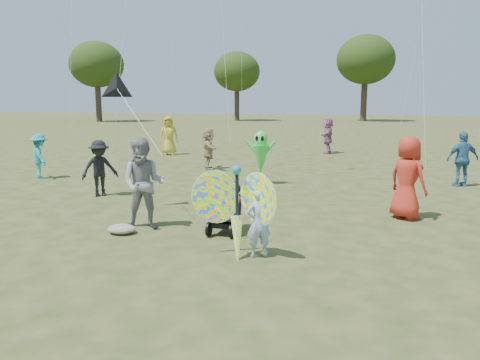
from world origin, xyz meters
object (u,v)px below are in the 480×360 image
adult_man (144,184)px  crowd_a (408,178)px  jogging_stroller (226,203)px  crowd_g (169,136)px  crowd_c (463,159)px  crowd_j (328,135)px  alien_kite (261,155)px  crowd_d (209,149)px  child_girl (259,223)px  crowd_i (40,156)px  crowd_b (100,168)px  butterfly_kite (237,211)px

adult_man → crowd_a: bearing=10.3°
jogging_stroller → crowd_g: bearing=120.4°
crowd_c → crowd_j: bearing=-79.3°
jogging_stroller → alien_kite: size_ratio=0.63×
crowd_d → crowd_g: 5.39m
crowd_c → crowd_g: crowd_g is taller
child_girl → crowd_d: (-4.21, 9.79, 0.20)m
child_girl → jogging_stroller: child_girl is taller
crowd_i → alien_kite: size_ratio=0.89×
crowd_a → jogging_stroller: size_ratio=1.74×
adult_man → jogging_stroller: adult_man is taller
crowd_a → crowd_j: 13.42m
crowd_b → jogging_stroller: size_ratio=1.46×
crowd_a → alien_kite: bearing=2.4°
crowd_a → crowd_b: (-8.21, 0.50, -0.15)m
crowd_i → butterfly_kite: butterfly_kite is taller
adult_man → crowd_d: bearing=86.9°
jogging_stroller → butterfly_kite: (0.62, -1.42, 0.21)m
child_girl → crowd_a: (2.71, 3.48, 0.34)m
adult_man → crowd_a: size_ratio=1.02×
crowd_g → alien_kite: crowd_g is taller
crowd_b → crowd_d: crowd_d is taller
child_girl → crowd_j: (-0.08, 16.61, 0.30)m
crowd_g → crowd_i: crowd_g is taller
crowd_b → crowd_d: 5.95m
crowd_c → crowd_i: size_ratio=1.12×
crowd_c → jogging_stroller: 8.98m
crowd_c → crowd_a: bearing=47.6°
crowd_b → crowd_j: bearing=19.2°
butterfly_kite → adult_man: bearing=152.2°
crowd_d → alien_kite: 3.92m
jogging_stroller → butterfly_kite: size_ratio=0.60×
crowd_g → alien_kite: (6.19, -6.94, 0.02)m
crowd_c → adult_man: bearing=24.1°
adult_man → crowd_j: adult_man is taller
crowd_c → jogging_stroller: (-5.73, -6.91, -0.26)m
crowd_c → crowd_j: crowd_j is taller
crowd_a → alien_kite: 5.45m
adult_man → alien_kite: adult_man is taller
crowd_b → crowd_c: crowd_c is taller
child_girl → crowd_b: (-5.51, 3.98, 0.19)m
child_girl → jogging_stroller: size_ratio=1.12×
butterfly_kite → crowd_a: bearing=49.2°
crowd_j → alien_kite: size_ratio=1.04×
adult_man → alien_kite: bearing=65.1°
crowd_a → alien_kite: size_ratio=1.09×
child_girl → crowd_b: bearing=-64.2°
crowd_a → crowd_b: bearing=38.6°
crowd_d → crowd_j: bearing=-55.9°
butterfly_kite → alien_kite: alien_kite is taller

